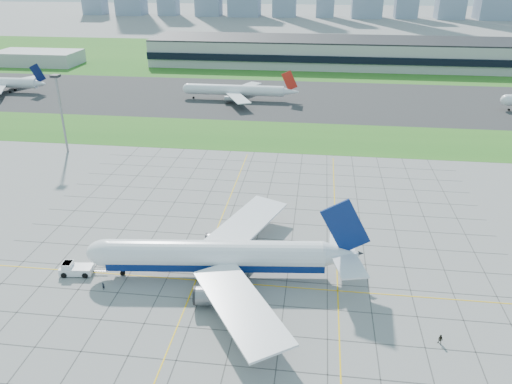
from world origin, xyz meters
TOP-DOWN VIEW (x-y plane):
  - ground at (0.00, 0.00)m, footprint 1400.00×1400.00m
  - grass_median at (0.00, 90.00)m, footprint 700.00×35.00m
  - asphalt_taxiway at (0.00, 145.00)m, footprint 700.00×75.00m
  - grass_far at (0.00, 255.00)m, footprint 700.00×145.00m
  - apron_markings at (0.43, 11.09)m, footprint 120.00×130.00m
  - terminal at (40.00, 229.87)m, footprint 260.00×43.00m
  - service_block at (-160.00, 210.00)m, footprint 50.00×25.00m
  - light_mast at (-70.00, 65.00)m, footprint 2.50×2.50m
  - airliner at (-5.84, -0.07)m, footprint 56.05×56.53m
  - pushback_tug at (-34.92, -2.88)m, footprint 9.54×3.89m
  - crew_near at (-27.05, -7.34)m, footprint 0.61×0.67m
  - crew_far at (34.55, -14.68)m, footprint 1.09×1.07m
  - distant_jet_0 at (-137.90, 141.18)m, footprint 36.67×42.66m
  - distant_jet_1 at (-25.05, 139.87)m, footprint 50.48×42.66m

SIDE VIEW (x-z plane):
  - ground at x=0.00m, z-range 0.00..0.00m
  - apron_markings at x=0.43m, z-range 0.00..0.03m
  - grass_median at x=0.00m, z-range 0.00..0.04m
  - grass_far at x=0.00m, z-range 0.00..0.04m
  - asphalt_taxiway at x=0.00m, z-range 0.01..0.05m
  - crew_near at x=-27.05m, z-range 0.00..1.55m
  - crew_far at x=34.55m, z-range 0.00..1.78m
  - pushback_tug at x=-34.92m, z-range -0.15..2.48m
  - service_block at x=-160.00m, z-range 0.00..8.00m
  - distant_jet_0 at x=-137.90m, z-range -2.55..11.52m
  - distant_jet_1 at x=-25.05m, z-range -2.55..11.53m
  - airliner at x=-5.84m, z-range -4.00..13.66m
  - terminal at x=40.00m, z-range -0.01..15.79m
  - light_mast at x=-70.00m, z-range 3.38..28.98m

